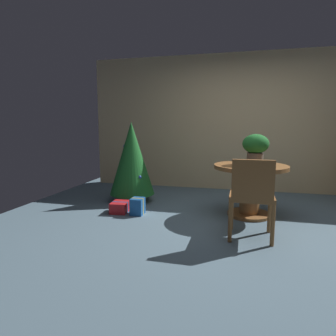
{
  "coord_description": "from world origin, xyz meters",
  "views": [
    {
      "loc": [
        0.04,
        -3.64,
        1.26
      ],
      "look_at": [
        -0.94,
        0.17,
        0.68
      ],
      "focal_mm": 31.35,
      "sensor_mm": 36.0,
      "label": 1
    }
  ],
  "objects_px": {
    "flower_vase": "(255,146)",
    "holiday_tree": "(132,158)",
    "wooden_chair_near": "(252,194)",
    "gift_box_blue": "(138,206)",
    "gift_box_red": "(120,207)",
    "round_dining_table": "(250,183)"
  },
  "relations": [
    {
      "from": "flower_vase",
      "to": "holiday_tree",
      "type": "relative_size",
      "value": 0.32
    },
    {
      "from": "wooden_chair_near",
      "to": "gift_box_blue",
      "type": "distance_m",
      "value": 1.69
    },
    {
      "from": "wooden_chair_near",
      "to": "holiday_tree",
      "type": "xyz_separation_m",
      "value": [
        -1.88,
        1.23,
        0.2
      ]
    },
    {
      "from": "gift_box_blue",
      "to": "gift_box_red",
      "type": "bearing_deg",
      "value": 173.82
    },
    {
      "from": "round_dining_table",
      "to": "holiday_tree",
      "type": "bearing_deg",
      "value": 169.92
    },
    {
      "from": "round_dining_table",
      "to": "gift_box_red",
      "type": "relative_size",
      "value": 3.22
    },
    {
      "from": "round_dining_table",
      "to": "holiday_tree",
      "type": "height_order",
      "value": "holiday_tree"
    },
    {
      "from": "holiday_tree",
      "to": "gift_box_red",
      "type": "relative_size",
      "value": 4.24
    },
    {
      "from": "gift_box_red",
      "to": "gift_box_blue",
      "type": "distance_m",
      "value": 0.29
    },
    {
      "from": "round_dining_table",
      "to": "gift_box_blue",
      "type": "bearing_deg",
      "value": -167.74
    },
    {
      "from": "flower_vase",
      "to": "gift_box_blue",
      "type": "bearing_deg",
      "value": -166.28
    },
    {
      "from": "flower_vase",
      "to": "gift_box_blue",
      "type": "xyz_separation_m",
      "value": [
        -1.59,
        -0.39,
        -0.85
      ]
    },
    {
      "from": "gift_box_red",
      "to": "round_dining_table",
      "type": "bearing_deg",
      "value": 9.44
    },
    {
      "from": "wooden_chair_near",
      "to": "gift_box_blue",
      "type": "height_order",
      "value": "wooden_chair_near"
    },
    {
      "from": "round_dining_table",
      "to": "holiday_tree",
      "type": "xyz_separation_m",
      "value": [
        -1.88,
        0.33,
        0.25
      ]
    },
    {
      "from": "round_dining_table",
      "to": "gift_box_blue",
      "type": "height_order",
      "value": "round_dining_table"
    },
    {
      "from": "gift_box_blue",
      "to": "holiday_tree",
      "type": "bearing_deg",
      "value": 116.92
    },
    {
      "from": "flower_vase",
      "to": "wooden_chair_near",
      "type": "xyz_separation_m",
      "value": [
        -0.05,
        -0.95,
        -0.45
      ]
    },
    {
      "from": "round_dining_table",
      "to": "wooden_chair_near",
      "type": "xyz_separation_m",
      "value": [
        0.0,
        -0.9,
        0.05
      ]
    },
    {
      "from": "gift_box_red",
      "to": "gift_box_blue",
      "type": "bearing_deg",
      "value": -6.18
    },
    {
      "from": "flower_vase",
      "to": "holiday_tree",
      "type": "height_order",
      "value": "holiday_tree"
    },
    {
      "from": "gift_box_red",
      "to": "gift_box_blue",
      "type": "xyz_separation_m",
      "value": [
        0.29,
        -0.03,
        0.04
      ]
    }
  ]
}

